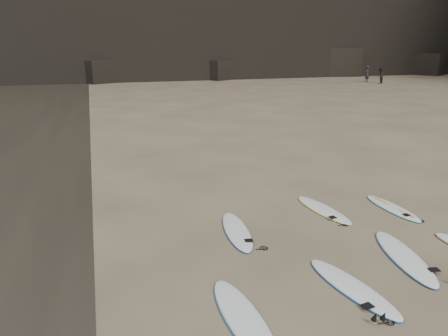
# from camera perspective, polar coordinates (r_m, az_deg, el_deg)

# --- Properties ---
(ground) EXTENTS (240.00, 240.00, 0.00)m
(ground) POSITION_cam_1_polar(r_m,az_deg,el_deg) (10.98, 23.84, -10.60)
(ground) COLOR #897559
(ground) RESTS_ON ground
(surfboard_0) EXTENTS (0.75, 2.65, 0.09)m
(surfboard_0) POSITION_cam_1_polar(r_m,az_deg,el_deg) (8.10, 2.54, -18.93)
(surfboard_0) COLOR white
(surfboard_0) RESTS_ON ground
(surfboard_1) EXTENTS (1.02, 2.56, 0.09)m
(surfboard_1) POSITION_cam_1_polar(r_m,az_deg,el_deg) (9.28, 16.41, -14.66)
(surfboard_1) COLOR white
(surfboard_1) RESTS_ON ground
(surfboard_2) EXTENTS (1.20, 2.76, 0.10)m
(surfboard_2) POSITION_cam_1_polar(r_m,az_deg,el_deg) (10.80, 22.49, -10.62)
(surfboard_2) COLOR white
(surfboard_2) RESTS_ON ground
(surfboard_5) EXTENTS (0.86, 2.49, 0.09)m
(surfboard_5) POSITION_cam_1_polar(r_m,az_deg,el_deg) (11.25, 1.69, -8.19)
(surfboard_5) COLOR white
(surfboard_5) RESTS_ON ground
(surfboard_6) EXTENTS (0.90, 2.44, 0.09)m
(surfboard_6) POSITION_cam_1_polar(r_m,az_deg,el_deg) (12.91, 12.83, -5.29)
(surfboard_6) COLOR white
(surfboard_6) RESTS_ON ground
(surfboard_7) EXTENTS (0.63, 2.26, 0.08)m
(surfboard_7) POSITION_cam_1_polar(r_m,az_deg,el_deg) (13.62, 21.16, -4.87)
(surfboard_7) COLOR white
(surfboard_7) RESTS_ON ground
(person_a) EXTENTS (0.78, 0.72, 1.79)m
(person_a) POSITION_cam_1_polar(r_m,az_deg,el_deg) (54.00, 18.16, 11.60)
(person_a) COLOR black
(person_a) RESTS_ON ground
(person_b) EXTENTS (1.05, 1.00, 1.72)m
(person_b) POSITION_cam_1_polar(r_m,az_deg,el_deg) (52.29, 19.72, 11.29)
(person_b) COLOR black
(person_b) RESTS_ON ground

